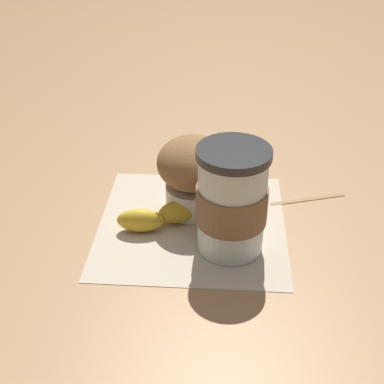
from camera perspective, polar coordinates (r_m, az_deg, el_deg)
ground_plane at (r=0.70m, az=-0.00°, el=-3.47°), size 3.00×3.00×0.00m
paper_napkin at (r=0.69m, az=-0.00°, el=-3.42°), size 0.25×0.25×0.00m
coffee_cup at (r=0.62m, az=4.26°, el=-0.95°), size 0.09×0.09×0.13m
muffin at (r=0.69m, az=-0.07°, el=2.17°), size 0.09×0.09×0.11m
banana at (r=0.72m, az=0.13°, el=-0.60°), size 0.16×0.17×0.03m
wooden_stirrer at (r=0.76m, az=12.25°, el=-0.74°), size 0.11×0.03×0.00m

